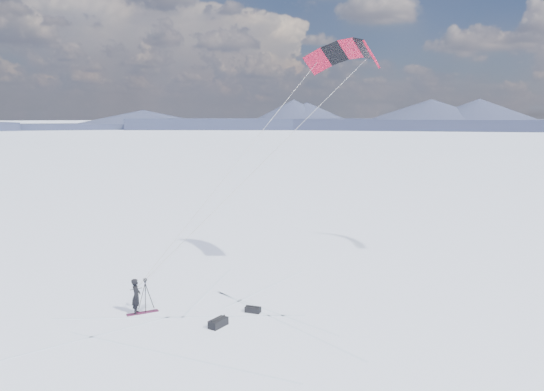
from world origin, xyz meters
name	(u,v)px	position (x,y,z in m)	size (l,w,h in m)	color
ground	(178,320)	(0.00, 0.00, 0.00)	(1800.00, 1800.00, 0.00)	white
horizon_hills	(176,246)	(0.00, 0.00, 3.33)	(704.84, 706.81, 8.36)	#1C2134
snow_tracks	(185,319)	(0.33, 0.01, 0.00)	(17.62, 10.25, 0.01)	silver
snowkiter	(137,314)	(-1.51, 1.50, 0.00)	(0.59, 0.39, 1.62)	black
snowboard	(143,313)	(-1.26, 1.45, 0.02)	(1.41, 0.26, 0.04)	#6D1D46
tripod	(145,290)	(-1.06, 1.76, 0.97)	(0.71, 0.70, 1.50)	black
gear_bag_a	(218,323)	(1.41, -1.36, 0.18)	(0.97, 0.83, 0.40)	black
gear_bag_b	(253,309)	(3.34, -0.41, 0.14)	(0.74, 0.71, 0.32)	black
power_kite	(345,55)	(10.10, 3.33, 11.95)	(12.82, 5.48, 11.67)	red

